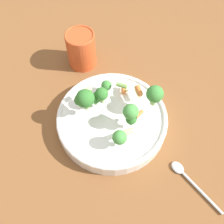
{
  "coord_description": "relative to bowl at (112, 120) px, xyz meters",
  "views": [
    {
      "loc": [
        0.32,
        -0.15,
        0.64
      ],
      "look_at": [
        0.0,
        0.0,
        0.06
      ],
      "focal_mm": 42.0,
      "sensor_mm": 36.0,
      "label": 1
    }
  ],
  "objects": [
    {
      "name": "ground_plane",
      "position": [
        0.0,
        0.0,
        -0.02
      ],
      "size": [
        3.0,
        3.0,
        0.0
      ],
      "primitive_type": "plane",
      "color": "brown"
    },
    {
      "name": "bowl",
      "position": [
        0.0,
        0.0,
        0.0
      ],
      "size": [
        0.3,
        0.3,
        0.05
      ],
      "color": "white",
      "rests_on": "ground_plane"
    },
    {
      "name": "pasta_salad",
      "position": [
        -0.0,
        0.01,
        0.07
      ],
      "size": [
        0.19,
        0.21,
        0.09
      ],
      "color": "#8CB766",
      "rests_on": "bowl"
    },
    {
      "name": "cup",
      "position": [
        -0.25,
        0.01,
        0.03
      ],
      "size": [
        0.09,
        0.09,
        0.12
      ],
      "color": "#CC4C23",
      "rests_on": "ground_plane"
    },
    {
      "name": "spoon",
      "position": [
        0.22,
        0.1,
        -0.02
      ],
      "size": [
        0.16,
        0.05,
        0.01
      ],
      "rotation": [
        0.0,
        0.0,
        9.66
      ],
      "color": "silver",
      "rests_on": "ground_plane"
    }
  ]
}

